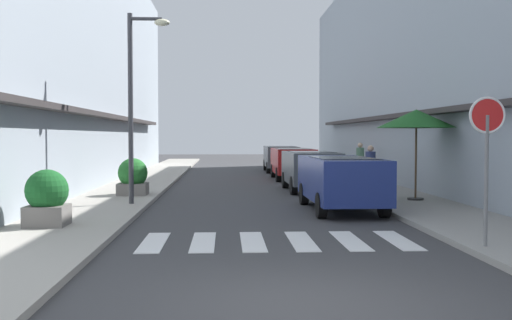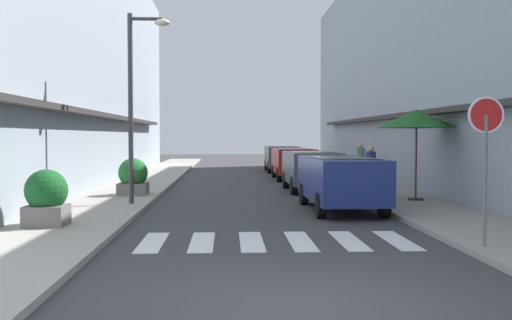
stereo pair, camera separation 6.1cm
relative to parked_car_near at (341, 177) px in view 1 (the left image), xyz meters
The scene contains 17 objects.
ground_plane 7.13m from the parked_car_near, 107.73° to the left, with size 86.85×86.85×0.00m, color #38383A.
sidewalk_left 9.49m from the parked_car_near, 134.54° to the left, with size 2.55×55.27×0.12m, color #9E998E.
sidewalk_right 7.18m from the parked_car_near, 70.98° to the left, with size 2.55×55.27×0.12m, color gray.
building_row_left 13.69m from the parked_car_near, 143.44° to the left, with size 5.50×37.53×10.76m.
building_row_right 10.73m from the parked_car_near, 51.69° to the left, with size 5.50×37.53×10.44m.
crosswalk 5.19m from the parked_car_near, 114.93° to the right, with size 5.20×2.20×0.01m.
parked_car_near is the anchor object (origin of this frame).
parked_car_mid 5.75m from the parked_car_near, 90.00° to the left, with size 1.85×3.95×1.47m.
parked_car_far 11.66m from the parked_car_near, 90.00° to the left, with size 1.81×4.30×1.47m.
parked_car_distant 17.61m from the parked_car_near, 90.00° to the left, with size 1.86×4.52×1.47m.
round_street_sign 6.21m from the parked_car_near, 76.84° to the right, with size 0.65×0.07×2.61m.
street_lamp 6.24m from the parked_car_near, behind, with size 1.19×0.28×5.38m.
cafe_umbrella 3.41m from the parked_car_near, 30.85° to the left, with size 2.36×2.36×2.72m.
planter_corner 7.65m from the parked_car_near, 155.81° to the right, with size 0.91×0.91×1.21m.
planter_midblock 7.12m from the parked_car_near, 150.21° to the left, with size 0.96×0.96×1.20m.
pedestrian_walking_near 9.57m from the parked_car_near, 74.03° to the left, with size 0.34×0.34×1.64m.
pedestrian_walking_far 4.47m from the parked_car_near, 65.99° to the left, with size 0.34×0.34×1.60m.
Camera 1 is at (-1.00, -6.98, 2.05)m, focal length 41.73 mm.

